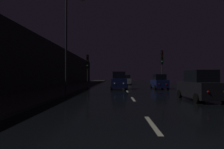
# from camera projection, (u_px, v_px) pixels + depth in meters

# --- Properties ---
(ground) EXTENTS (27.55, 84.00, 0.02)m
(ground) POSITION_uv_depth(u_px,v_px,m) (124.00, 87.00, 27.08)
(ground) COLOR black
(sidewalk_left) EXTENTS (4.40, 84.00, 0.15)m
(sidewalk_left) POSITION_uv_depth(u_px,v_px,m) (76.00, 86.00, 27.27)
(sidewalk_left) COLOR #33302D
(sidewalk_left) RESTS_ON ground
(building_facade_left) EXTENTS (0.80, 63.00, 6.25)m
(building_facade_left) POSITION_uv_depth(u_px,v_px,m) (52.00, 66.00, 23.87)
(building_facade_left) COLOR #2D2B28
(building_facade_left) RESTS_ON ground
(lane_centerline) EXTENTS (0.16, 21.39, 0.01)m
(lane_centerline) POSITION_uv_depth(u_px,v_px,m) (129.00, 94.00, 15.12)
(lane_centerline) COLOR beige
(lane_centerline) RESTS_ON ground
(traffic_light_far_left) EXTENTS (0.34, 0.47, 4.73)m
(traffic_light_far_left) POSITION_uv_depth(u_px,v_px,m) (88.00, 64.00, 24.21)
(traffic_light_far_left) COLOR #38383A
(traffic_light_far_left) RESTS_ON ground
(traffic_light_far_right) EXTENTS (0.36, 0.48, 5.29)m
(traffic_light_far_right) POSITION_uv_depth(u_px,v_px,m) (162.00, 60.00, 23.81)
(traffic_light_far_right) COLOR #38383A
(traffic_light_far_right) RESTS_ON ground
(streetlamp_overhead) EXTENTS (1.70, 0.44, 8.52)m
(streetlamp_overhead) POSITION_uv_depth(u_px,v_px,m) (71.00, 31.00, 14.52)
(streetlamp_overhead) COLOR #2D2D30
(streetlamp_overhead) RESTS_ON ground
(car_approaching_headlights) EXTENTS (2.04, 4.42, 2.22)m
(car_approaching_headlights) POSITION_uv_depth(u_px,v_px,m) (119.00, 81.00, 21.90)
(car_approaching_headlights) COLOR #141E51
(car_approaching_headlights) RESTS_ON ground
(car_parked_right_far) EXTENTS (1.74, 3.78, 1.90)m
(car_parked_right_far) POSITION_uv_depth(u_px,v_px,m) (159.00, 82.00, 22.29)
(car_parked_right_far) COLOR #141E51
(car_parked_right_far) RESTS_ON ground
(car_parked_right_near) EXTENTS (1.85, 4.01, 2.02)m
(car_parked_right_near) POSITION_uv_depth(u_px,v_px,m) (200.00, 86.00, 11.48)
(car_parked_right_near) COLOR black
(car_parked_right_near) RESTS_ON ground
(car_distant_taillights) EXTENTS (1.78, 3.86, 1.94)m
(car_distant_taillights) POSITION_uv_depth(u_px,v_px,m) (127.00, 80.00, 35.17)
(car_distant_taillights) COLOR #A5A8AD
(car_distant_taillights) RESTS_ON ground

